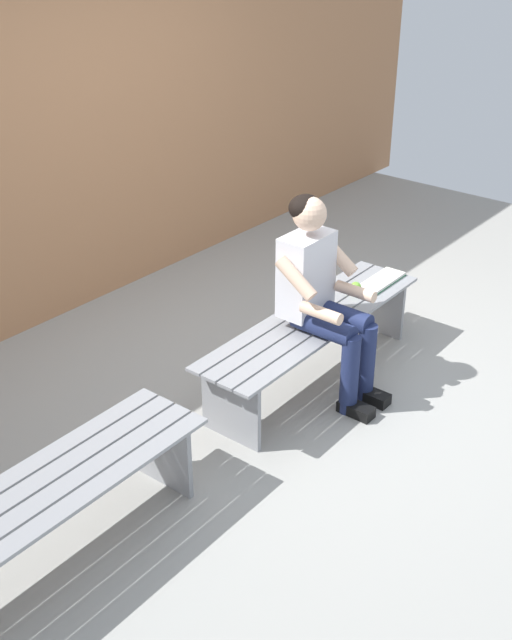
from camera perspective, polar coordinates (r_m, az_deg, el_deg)
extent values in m
cube|color=#9E9E99|center=(3.97, 6.87, -15.87)|extent=(10.00, 7.00, 0.04)
cube|color=#B27A51|center=(5.61, -16.60, 12.54)|extent=(9.50, 0.24, 2.63)
cube|color=gray|center=(4.96, 2.52, 0.63)|extent=(1.85, 0.13, 0.02)
cube|color=gray|center=(4.90, 3.62, 0.23)|extent=(1.85, 0.13, 0.02)
cube|color=gray|center=(4.84, 4.76, -0.17)|extent=(1.85, 0.13, 0.02)
cube|color=gray|center=(4.79, 5.92, -0.59)|extent=(1.85, 0.13, 0.02)
cube|color=gray|center=(5.58, 8.78, 1.11)|extent=(0.04, 0.41, 0.42)
cube|color=gray|center=(4.44, -1.84, -6.33)|extent=(0.04, 0.41, 0.42)
cube|color=gray|center=(3.75, -17.89, -11.22)|extent=(1.86, 0.13, 0.02)
cube|color=gray|center=(3.67, -16.81, -12.01)|extent=(1.86, 0.13, 0.02)
cube|color=gray|center=(3.59, -15.67, -12.84)|extent=(1.86, 0.13, 0.02)
cube|color=gray|center=(3.52, -14.47, -13.69)|extent=(1.86, 0.13, 0.02)
cube|color=gray|center=(4.15, -6.89, -9.33)|extent=(0.04, 0.41, 0.42)
cube|color=silver|center=(4.68, 3.65, 3.36)|extent=(0.34, 0.20, 0.50)
sphere|color=beige|center=(4.53, 3.90, 7.68)|extent=(0.20, 0.20, 0.20)
ellipsoid|color=black|center=(4.54, 3.60, 8.12)|extent=(0.20, 0.19, 0.15)
cylinder|color=navy|center=(4.76, 6.14, 0.33)|extent=(0.13, 0.40, 0.13)
cylinder|color=navy|center=(4.63, 4.90, -0.48)|extent=(0.13, 0.40, 0.13)
cylinder|color=navy|center=(4.80, 7.97, -3.07)|extent=(0.11, 0.11, 0.51)
cube|color=black|center=(4.89, 8.40, -5.49)|extent=(0.10, 0.22, 0.07)
cylinder|color=navy|center=(4.67, 6.79, -3.97)|extent=(0.11, 0.11, 0.51)
cube|color=black|center=(4.76, 7.25, -6.44)|extent=(0.10, 0.22, 0.07)
cylinder|color=beige|center=(4.77, 5.94, 4.68)|extent=(0.08, 0.28, 0.23)
cylinder|color=beige|center=(4.75, 7.22, 2.06)|extent=(0.07, 0.26, 0.07)
cylinder|color=beige|center=(4.46, 2.92, 3.02)|extent=(0.08, 0.28, 0.23)
cylinder|color=beige|center=(4.48, 4.75, 0.51)|extent=(0.07, 0.26, 0.07)
sphere|color=#72B738|center=(5.19, 7.23, 2.35)|extent=(0.08, 0.08, 0.08)
cube|color=white|center=(5.45, 9.59, 3.17)|extent=(0.20, 0.15, 0.02)
cube|color=white|center=(5.29, 8.48, 2.44)|extent=(0.20, 0.15, 0.02)
cube|color=#33724C|center=(5.37, 9.04, 2.73)|extent=(0.41, 0.16, 0.01)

